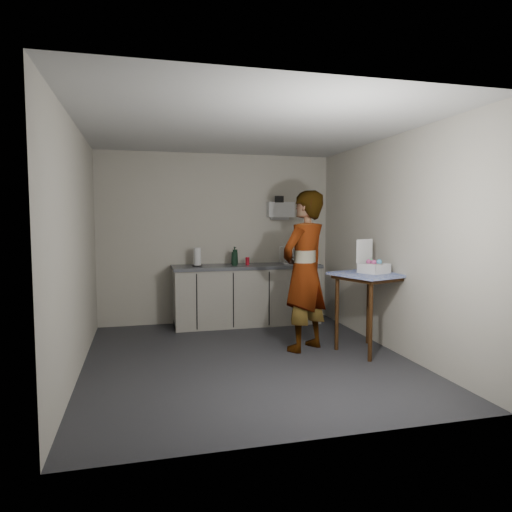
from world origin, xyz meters
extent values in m
plane|color=#2A2B30|center=(0.00, 0.00, 0.00)|extent=(4.00, 4.00, 0.00)
cube|color=beige|center=(0.00, 1.99, 1.30)|extent=(3.60, 0.02, 2.60)
cube|color=beige|center=(1.79, 0.00, 1.30)|extent=(0.02, 4.00, 2.60)
cube|color=beige|center=(-1.79, 0.00, 1.30)|extent=(0.02, 4.00, 2.60)
cube|color=silver|center=(0.00, 0.00, 2.60)|extent=(3.60, 4.00, 0.01)
cube|color=black|center=(0.40, 1.70, 0.04)|extent=(2.20, 0.52, 0.08)
cube|color=#B5B1A1|center=(0.40, 1.70, 0.43)|extent=(2.20, 0.58, 0.86)
cube|color=#474A50|center=(0.40, 1.70, 0.89)|extent=(2.24, 0.62, 0.05)
cube|color=black|center=(-0.40, 1.41, 0.43)|extent=(0.02, 0.01, 0.80)
cube|color=black|center=(0.13, 1.41, 0.43)|extent=(0.02, 0.01, 0.80)
cube|color=black|center=(0.67, 1.41, 0.43)|extent=(0.01, 0.01, 0.80)
cube|color=black|center=(1.20, 1.41, 0.43)|extent=(0.02, 0.01, 0.80)
cube|color=white|center=(1.00, 1.92, 1.75)|extent=(0.42, 0.16, 0.24)
cube|color=white|center=(1.00, 1.97, 1.61)|extent=(0.30, 0.06, 0.04)
cube|color=black|center=(0.95, 1.83, 1.91)|extent=(0.14, 0.02, 0.10)
cylinder|color=#3D240E|center=(1.33, -0.43, 0.44)|extent=(0.05, 0.05, 0.88)
cylinder|color=#3D240E|center=(1.85, -0.26, 0.44)|extent=(0.05, 0.05, 0.88)
cylinder|color=#3D240E|center=(1.15, 0.09, 0.44)|extent=(0.05, 0.05, 0.88)
cylinder|color=#3D240E|center=(1.67, 0.26, 0.44)|extent=(0.05, 0.05, 0.88)
cube|color=#3D240E|center=(1.50, -0.09, 0.91)|extent=(0.83, 0.83, 0.04)
cube|color=#1C3AA8|center=(1.50, -0.09, 0.94)|extent=(0.94, 0.94, 0.03)
imported|color=#B2A593|center=(0.77, 0.20, 0.97)|extent=(0.85, 0.77, 1.94)
imported|color=black|center=(0.20, 1.65, 1.05)|extent=(0.13, 0.13, 0.28)
cylinder|color=red|center=(0.41, 1.69, 0.97)|extent=(0.06, 0.06, 0.12)
cylinder|color=black|center=(0.21, 1.67, 1.03)|extent=(0.07, 0.07, 0.24)
cylinder|color=black|center=(-0.35, 1.68, 0.92)|extent=(0.15, 0.15, 0.01)
cylinder|color=white|center=(-0.35, 1.68, 1.05)|extent=(0.11, 0.11, 0.26)
cube|color=silver|center=(1.15, 1.75, 0.92)|extent=(0.38, 0.29, 0.02)
cylinder|color=silver|center=(0.98, 1.62, 1.05)|extent=(0.01, 0.01, 0.25)
cylinder|color=silver|center=(1.32, 1.62, 1.05)|extent=(0.01, 0.01, 0.25)
cylinder|color=silver|center=(0.98, 1.87, 1.05)|extent=(0.01, 0.01, 0.25)
cylinder|color=silver|center=(1.32, 1.87, 1.05)|extent=(0.01, 0.01, 0.25)
cylinder|color=white|center=(1.05, 1.75, 1.03)|extent=(0.05, 0.21, 0.21)
cylinder|color=white|center=(1.13, 1.75, 1.03)|extent=(0.05, 0.21, 0.21)
cylinder|color=white|center=(1.21, 1.75, 1.03)|extent=(0.05, 0.21, 0.21)
cube|color=white|center=(1.53, -0.11, 0.97)|extent=(0.37, 0.37, 0.01)
cube|color=white|center=(1.59, -0.24, 1.02)|extent=(0.27, 0.12, 0.10)
cube|color=white|center=(1.48, 0.02, 1.02)|extent=(0.27, 0.12, 0.10)
cube|color=white|center=(1.41, -0.16, 1.02)|extent=(0.12, 0.27, 0.10)
cube|color=white|center=(1.66, -0.06, 1.02)|extent=(0.12, 0.27, 0.10)
cube|color=white|center=(1.48, 0.02, 1.22)|extent=(0.27, 0.12, 0.28)
cylinder|color=silver|center=(1.53, -0.11, 1.02)|extent=(0.19, 0.19, 0.10)
sphere|color=#D54E97|center=(1.50, -0.16, 1.09)|extent=(0.06, 0.06, 0.06)
sphere|color=#5DC2FF|center=(1.59, -0.13, 1.09)|extent=(0.06, 0.06, 0.06)
sphere|color=#63F18E|center=(1.51, -0.07, 1.09)|extent=(0.06, 0.06, 0.06)
sphere|color=#D54E97|center=(1.48, -0.09, 1.09)|extent=(0.06, 0.06, 0.06)
camera|label=1|loc=(-1.16, -5.00, 1.61)|focal=32.00mm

